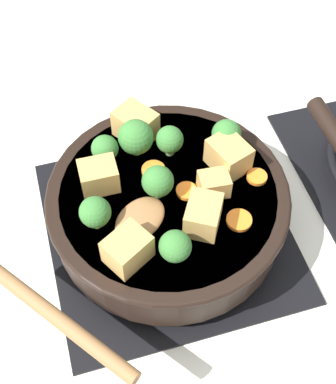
{
  "coord_description": "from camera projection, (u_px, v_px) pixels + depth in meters",
  "views": [
    {
      "loc": [
        0.36,
        -0.1,
        0.61
      ],
      "look_at": [
        0.0,
        0.0,
        0.09
      ],
      "focal_mm": 50.0,
      "sensor_mm": 36.0,
      "label": 1
    }
  ],
  "objects": [
    {
      "name": "tofu_cube_front_piece",
      "position": [
        229.0,
        156.0,
        0.65
      ],
      "size": [
        0.06,
        0.05,
        0.04
      ],
      "primitive_type": "cube",
      "rotation": [
        0.0,
        0.0,
        3.49
      ],
      "color": "tan",
      "rests_on": "skillet_pan"
    },
    {
      "name": "wooden_spoon",
      "position": [
        94.0,
        269.0,
        0.57
      ],
      "size": [
        0.22,
        0.23,
        0.02
      ],
      "color": "olive",
      "rests_on": "skillet_pan"
    },
    {
      "name": "tofu_cube_back_piece",
      "position": [
        214.0,
        184.0,
        0.63
      ],
      "size": [
        0.03,
        0.04,
        0.03
      ],
      "primitive_type": "cube",
      "rotation": [
        0.0,
        0.0,
        4.64
      ],
      "color": "tan",
      "rests_on": "skillet_pan"
    },
    {
      "name": "ground_plane",
      "position": [
        168.0,
        230.0,
        0.71
      ],
      "size": [
        2.4,
        2.4,
        0.0
      ],
      "primitive_type": "plane",
      "color": "silver"
    },
    {
      "name": "tofu_cube_center_large",
      "position": [
        136.0,
        124.0,
        0.68
      ],
      "size": [
        0.06,
        0.06,
        0.04
      ],
      "primitive_type": "cube",
      "rotation": [
        0.0,
        0.0,
        3.72
      ],
      "color": "tan",
      "rests_on": "skillet_pan"
    },
    {
      "name": "broccoli_floret_mid_floret",
      "position": [
        95.0,
        212.0,
        0.59
      ],
      "size": [
        0.04,
        0.04,
        0.04
      ],
      "color": "#709956",
      "rests_on": "skillet_pan"
    },
    {
      "name": "carrot_slice_edge_slice",
      "position": [
        257.0,
        177.0,
        0.65
      ],
      "size": [
        0.02,
        0.02,
        0.01
      ],
      "primitive_type": "cylinder",
      "color": "orange",
      "rests_on": "skillet_pan"
    },
    {
      "name": "front_burner_grate",
      "position": [
        168.0,
        226.0,
        0.7
      ],
      "size": [
        0.31,
        0.31,
        0.03
      ],
      "color": "black",
      "rests_on": "ground_plane"
    },
    {
      "name": "broccoli_floret_west_rim",
      "position": [
        105.0,
        149.0,
        0.65
      ],
      "size": [
        0.03,
        0.03,
        0.04
      ],
      "color": "#709956",
      "rests_on": "skillet_pan"
    },
    {
      "name": "carrot_slice_under_broccoli",
      "position": [
        239.0,
        220.0,
        0.61
      ],
      "size": [
        0.03,
        0.03,
        0.01
      ],
      "primitive_type": "cylinder",
      "color": "orange",
      "rests_on": "skillet_pan"
    },
    {
      "name": "skillet_pan",
      "position": [
        170.0,
        204.0,
        0.66
      ],
      "size": [
        0.3,
        0.4,
        0.06
      ],
      "color": "black",
      "rests_on": "front_burner_grate"
    },
    {
      "name": "broccoli_floret_near_spoon",
      "position": [
        226.0,
        134.0,
        0.66
      ],
      "size": [
        0.04,
        0.04,
        0.04
      ],
      "color": "#709956",
      "rests_on": "skillet_pan"
    },
    {
      "name": "broccoli_floret_center_top",
      "position": [
        159.0,
        184.0,
        0.61
      ],
      "size": [
        0.04,
        0.04,
        0.05
      ],
      "color": "#709956",
      "rests_on": "skillet_pan"
    },
    {
      "name": "tofu_cube_near_handle",
      "position": [
        203.0,
        215.0,
        0.6
      ],
      "size": [
        0.06,
        0.06,
        0.04
      ],
      "primitive_type": "cube",
      "rotation": [
        0.0,
        0.0,
        2.61
      ],
      "color": "tan",
      "rests_on": "skillet_pan"
    },
    {
      "name": "carrot_slice_orange_thin",
      "position": [
        187.0,
        191.0,
        0.64
      ],
      "size": [
        0.03,
        0.03,
        0.01
      ],
      "primitive_type": "cylinder",
      "color": "orange",
      "rests_on": "skillet_pan"
    },
    {
      "name": "broccoli_floret_south_cluster",
      "position": [
        170.0,
        140.0,
        0.66
      ],
      "size": [
        0.03,
        0.03,
        0.04
      ],
      "color": "#709956",
      "rests_on": "skillet_pan"
    },
    {
      "name": "broccoli_floret_north_edge",
      "position": [
        136.0,
        137.0,
        0.65
      ],
      "size": [
        0.04,
        0.04,
        0.05
      ],
      "color": "#709956",
      "rests_on": "skillet_pan"
    },
    {
      "name": "tofu_cube_west_chunk",
      "position": [
        127.0,
        249.0,
        0.57
      ],
      "size": [
        0.06,
        0.06,
        0.04
      ],
      "primitive_type": "cube",
      "rotation": [
        0.0,
        0.0,
        5.24
      ],
      "color": "tan",
      "rests_on": "skillet_pan"
    },
    {
      "name": "tofu_cube_east_chunk",
      "position": [
        99.0,
        176.0,
        0.63
      ],
      "size": [
        0.04,
        0.04,
        0.04
      ],
      "primitive_type": "cube",
      "rotation": [
        0.0,
        0.0,
        1.56
      ],
      "color": "tan",
      "rests_on": "skillet_pan"
    },
    {
      "name": "broccoli_floret_east_rim",
      "position": [
        175.0,
        247.0,
        0.57
      ],
      "size": [
        0.04,
        0.04,
        0.04
      ],
      "color": "#709956",
      "rests_on": "skillet_pan"
    },
    {
      "name": "carrot_slice_near_center",
      "position": [
        153.0,
        170.0,
        0.65
      ],
      "size": [
        0.03,
        0.03,
        0.01
      ],
      "primitive_type": "cylinder",
      "color": "orange",
      "rests_on": "skillet_pan"
    }
  ]
}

